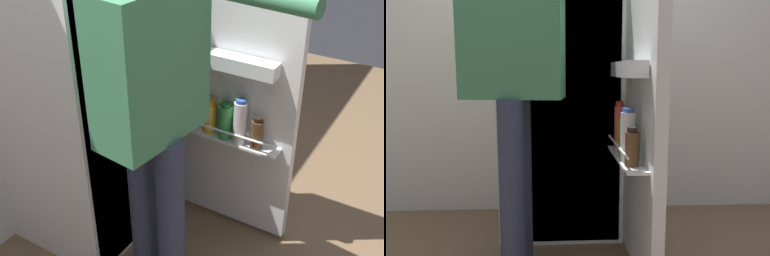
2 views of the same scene
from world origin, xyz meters
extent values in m
plane|color=brown|center=(0.00, 0.00, 0.00)|extent=(5.80, 5.80, 0.00)
cube|color=white|center=(0.00, 0.55, 0.80)|extent=(0.70, 0.60, 1.61)
cube|color=white|center=(0.00, 0.25, 0.80)|extent=(0.66, 0.01, 1.57)
cube|color=white|center=(0.00, 0.30, 0.78)|extent=(0.62, 0.09, 0.01)
cube|color=white|center=(0.37, -0.08, 0.82)|extent=(0.05, 0.67, 1.58)
cube|color=white|center=(0.30, -0.08, 0.57)|extent=(0.09, 0.57, 0.01)
cylinder|color=silver|center=(0.26, -0.08, 0.63)|extent=(0.01, 0.54, 0.01)
cube|color=white|center=(0.30, -0.08, 0.98)|extent=(0.09, 0.48, 0.07)
cylinder|color=brown|center=(0.29, -0.25, 0.65)|extent=(0.06, 0.06, 0.14)
cylinder|color=black|center=(0.29, -0.25, 0.73)|extent=(0.04, 0.04, 0.02)
cylinder|color=green|center=(0.30, -0.08, 0.66)|extent=(0.07, 0.07, 0.17)
cylinder|color=#195B28|center=(0.30, -0.08, 0.76)|extent=(0.05, 0.05, 0.02)
cylinder|color=#DB4C47|center=(0.31, 0.16, 0.69)|extent=(0.05, 0.05, 0.21)
cylinder|color=#B22D28|center=(0.31, 0.16, 0.81)|extent=(0.04, 0.04, 0.03)
cylinder|color=gold|center=(0.31, 0.01, 0.66)|extent=(0.07, 0.07, 0.16)
cylinder|color=#BC8419|center=(0.31, 0.01, 0.75)|extent=(0.06, 0.06, 0.02)
cylinder|color=white|center=(0.29, -0.16, 0.69)|extent=(0.07, 0.07, 0.22)
cylinder|color=#335BB2|center=(0.29, -0.16, 0.81)|extent=(0.05, 0.05, 0.02)
cylinder|color=#2D334C|center=(-0.21, 0.06, 0.43)|extent=(0.12, 0.12, 0.85)
cylinder|color=#2D334C|center=(-0.23, -0.10, 0.43)|extent=(0.12, 0.12, 0.85)
cube|color=#3D7F56|center=(-0.22, -0.02, 1.15)|extent=(0.48, 0.27, 0.60)
cylinder|color=#3D7F56|center=(-0.19, 0.21, 1.13)|extent=(0.08, 0.08, 0.57)
camera|label=1|loc=(-1.59, -1.03, 1.91)|focal=46.93mm
camera|label=2|loc=(-0.02, -1.84, 0.98)|focal=36.49mm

